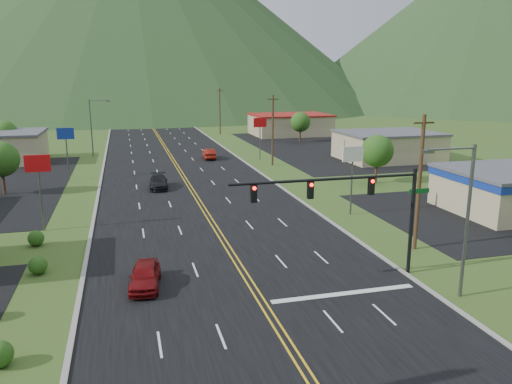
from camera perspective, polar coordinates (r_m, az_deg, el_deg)
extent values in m
cylinder|color=black|center=(33.64, 17.35, -3.25)|extent=(0.24, 0.24, 7.00)
cylinder|color=black|center=(30.16, 8.04, 1.44)|extent=(12.00, 0.18, 0.18)
cube|color=#0C591E|center=(33.37, 18.16, 0.11)|extent=(1.40, 0.06, 0.30)
cube|color=black|center=(31.56, 13.03, 0.64)|extent=(0.35, 0.28, 1.05)
sphere|color=#FF0C05|center=(31.33, 13.22, 1.19)|extent=(0.22, 0.22, 0.22)
cube|color=black|center=(29.92, 6.24, 0.22)|extent=(0.35, 0.28, 1.05)
sphere|color=#FF0C05|center=(29.68, 6.38, 0.81)|extent=(0.22, 0.22, 0.22)
cube|color=black|center=(28.87, -0.26, -0.18)|extent=(0.35, 0.28, 1.05)
sphere|color=#FF0C05|center=(28.62, -0.17, 0.42)|extent=(0.22, 0.22, 0.22)
cylinder|color=#59595E|center=(30.81, 22.98, -3.27)|extent=(0.20, 0.20, 9.00)
cylinder|color=#59595E|center=(29.09, 21.48, 4.62)|extent=(2.88, 0.12, 0.12)
cube|color=#59595E|center=(28.28, 19.10, 4.39)|extent=(0.60, 0.25, 0.18)
cylinder|color=#59595E|center=(83.72, -18.32, 6.93)|extent=(0.20, 0.20, 9.00)
cylinder|color=#59595E|center=(83.34, -17.53, 9.93)|extent=(2.88, 0.12, 0.12)
cube|color=#59595E|center=(83.29, -16.52, 9.93)|extent=(0.60, 0.25, 0.18)
cube|color=tan|center=(79.31, 14.86, 5.02)|extent=(14.00, 11.00, 4.00)
cube|color=#4C4C51|center=(79.04, 14.95, 6.56)|extent=(14.40, 11.40, 0.30)
cube|color=tan|center=(109.49, 3.91, 7.63)|extent=(16.00, 12.00, 4.20)
cube|color=maroon|center=(109.29, 3.93, 8.80)|extent=(16.40, 12.40, 0.30)
cylinder|color=#59595E|center=(44.89, -23.33, -1.01)|extent=(0.16, 0.16, 5.00)
cube|color=#BE0A0F|center=(44.28, -23.70, 3.01)|extent=(2.00, 0.18, 1.40)
cylinder|color=#59595E|center=(66.32, -20.72, 3.52)|extent=(0.16, 0.16, 5.00)
cube|color=navy|center=(65.91, -20.95, 6.26)|extent=(2.00, 0.18, 1.40)
cylinder|color=#59595E|center=(46.93, 10.85, 0.43)|extent=(0.16, 0.16, 5.00)
cube|color=white|center=(46.34, 11.02, 4.30)|extent=(2.00, 0.18, 1.40)
cylinder|color=#59595E|center=(76.56, 0.46, 5.56)|extent=(0.16, 0.16, 5.00)
cube|color=#BE0A0F|center=(76.20, 0.46, 7.94)|extent=(2.00, 0.18, 1.40)
cylinder|color=#382314|center=(60.63, -26.90, 1.13)|extent=(0.30, 0.30, 3.00)
sphere|color=#224814|center=(60.23, -27.14, 3.36)|extent=(3.84, 3.84, 3.84)
cylinder|color=#382314|center=(87.75, -26.62, 4.49)|extent=(0.30, 0.30, 3.00)
sphere|color=#224814|center=(87.48, -26.78, 6.04)|extent=(3.84, 3.84, 3.84)
cylinder|color=#382314|center=(61.63, 13.57, 2.38)|extent=(0.30, 0.30, 3.00)
sphere|color=#224814|center=(61.24, 13.69, 4.58)|extent=(3.84, 3.84, 3.84)
cylinder|color=#382314|center=(97.63, 5.06, 6.57)|extent=(0.30, 0.30, 3.00)
sphere|color=#224814|center=(97.39, 5.09, 7.98)|extent=(3.84, 3.84, 3.84)
cylinder|color=#382314|center=(38.14, 18.16, 0.92)|extent=(0.28, 0.28, 10.00)
cube|color=#382314|center=(37.50, 18.64, 7.50)|extent=(1.60, 0.12, 0.12)
cylinder|color=#382314|center=(71.63, 1.92, 7.04)|extent=(0.28, 0.28, 10.00)
cube|color=#382314|center=(71.29, 1.95, 10.56)|extent=(1.60, 0.12, 0.12)
cylinder|color=#382314|center=(110.38, -4.16, 9.18)|extent=(0.28, 0.28, 10.00)
cube|color=#382314|center=(110.16, -4.20, 11.46)|extent=(1.60, 0.12, 0.12)
cylinder|color=#382314|center=(149.79, -7.08, 10.16)|extent=(0.28, 0.28, 10.00)
cube|color=#382314|center=(149.63, -7.13, 11.85)|extent=(1.60, 0.12, 0.12)
cone|color=#203F1C|center=(235.18, -13.90, 20.12)|extent=(220.00, 220.00, 85.00)
cone|color=#203F1C|center=(245.68, 25.51, 17.19)|extent=(180.00, 180.00, 70.00)
imported|color=maroon|center=(31.55, -12.57, -9.37)|extent=(2.29, 4.55, 1.49)
imported|color=black|center=(58.18, -11.08, 1.09)|extent=(2.32, 5.08, 1.44)
imported|color=maroon|center=(77.90, -5.38, 4.36)|extent=(1.92, 4.84, 1.57)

